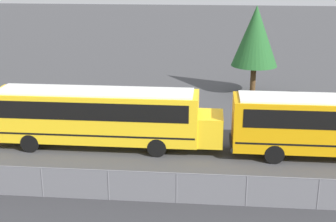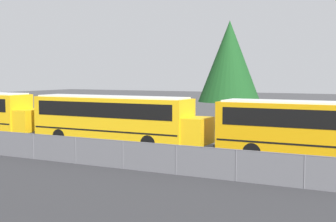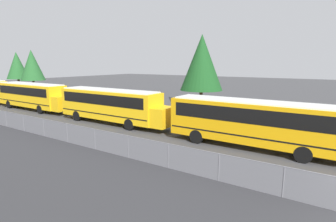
# 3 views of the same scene
# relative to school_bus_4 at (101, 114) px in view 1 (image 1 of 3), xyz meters

# --- Properties ---
(school_bus_4) EXTENTS (13.17, 2.48, 3.42)m
(school_bus_4) POSITION_rel_school_bus_4_xyz_m (0.00, 0.00, 0.00)
(school_bus_4) COLOR yellow
(school_bus_4) RESTS_ON ground_plane
(tree_3) EXTENTS (3.66, 3.66, 7.12)m
(tree_3) POSITION_rel_school_bus_4_xyz_m (9.60, 12.43, 2.68)
(tree_3) COLOR #51381E
(tree_3) RESTS_ON ground_plane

